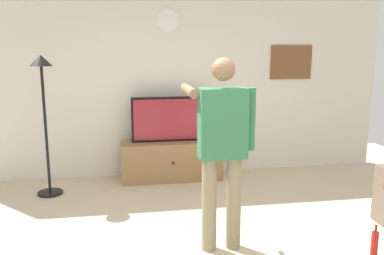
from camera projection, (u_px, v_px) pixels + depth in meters
back_wall at (175, 85)px, 6.09m from camera, size 6.40×0.10×2.70m
tv_stand at (172, 161)px, 5.95m from camera, size 1.45×0.45×0.57m
television at (171, 119)px, 5.87m from camera, size 1.13×0.07×0.65m
wall_clock at (168, 20)px, 5.84m from camera, size 0.31×0.03×0.31m
framed_picture at (291, 62)px, 6.26m from camera, size 0.65×0.04×0.51m
floor_lamp at (43, 96)px, 5.15m from camera, size 0.32×0.32×1.82m
person_standing_nearer_lamp at (222, 143)px, 3.76m from camera, size 0.61×0.78×1.83m
beverage_bottle at (375, 243)px, 3.80m from camera, size 0.07×0.07×0.30m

